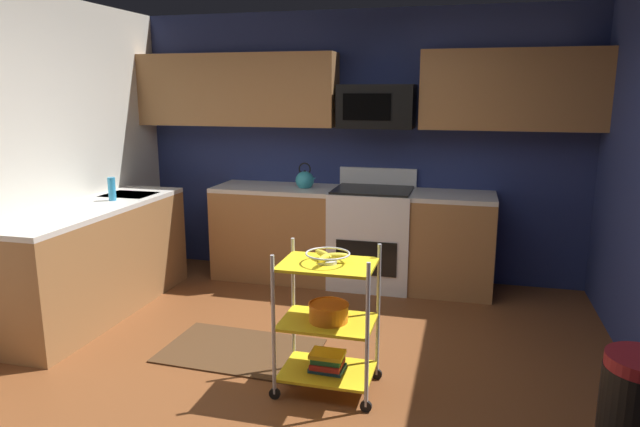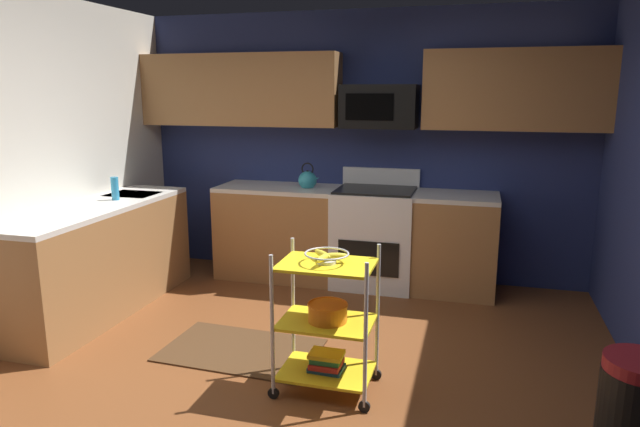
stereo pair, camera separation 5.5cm
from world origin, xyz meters
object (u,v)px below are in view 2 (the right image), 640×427
at_px(oven_range, 375,236).
at_px(dish_soap_bottle, 115,188).
at_px(microwave, 379,106).
at_px(trash_can, 635,425).
at_px(kettle, 308,180).
at_px(rolling_cart, 327,322).
at_px(mixing_bowl_large, 328,312).
at_px(fruit_bowl, 327,256).
at_px(book_stack, 326,361).

bearing_deg(oven_range, dish_soap_bottle, -153.37).
xyz_separation_m(oven_range, microwave, (-0.00, 0.10, 1.22)).
xyz_separation_m(oven_range, dish_soap_bottle, (-2.09, -1.05, 0.54)).
height_order(microwave, trash_can, microwave).
bearing_deg(oven_range, kettle, -179.67).
bearing_deg(rolling_cart, mixing_bowl_large, 0.00).
height_order(fruit_bowl, dish_soap_bottle, dish_soap_bottle).
bearing_deg(trash_can, kettle, 132.64).
bearing_deg(microwave, oven_range, -89.74).
xyz_separation_m(book_stack, dish_soap_bottle, (-2.16, 1.01, 0.83)).
bearing_deg(book_stack, rolling_cart, 3.58).
relative_size(rolling_cart, book_stack, 4.17).
height_order(oven_range, book_stack, oven_range).
xyz_separation_m(mixing_bowl_large, trash_can, (1.60, -0.50, -0.19)).
relative_size(oven_range, trash_can, 1.67).
xyz_separation_m(microwave, dish_soap_bottle, (-2.09, -1.15, -0.68)).
distance_m(mixing_bowl_large, kettle, 2.23).
relative_size(microwave, dish_soap_bottle, 3.50).
height_order(oven_range, kettle, kettle).
xyz_separation_m(kettle, trash_can, (2.35, -2.55, -0.67)).
relative_size(microwave, rolling_cart, 0.77).
distance_m(fruit_bowl, book_stack, 0.69).
distance_m(oven_range, trash_can, 3.06).
height_order(microwave, book_stack, microwave).
relative_size(kettle, trash_can, 0.40).
bearing_deg(microwave, book_stack, -88.21).
relative_size(microwave, kettle, 2.65).
bearing_deg(rolling_cart, trash_can, -17.17).
bearing_deg(kettle, oven_range, 0.33).
height_order(rolling_cart, book_stack, rolling_cart).
bearing_deg(mixing_bowl_large, trash_can, -17.24).
bearing_deg(mixing_bowl_large, rolling_cart, 180.00).
bearing_deg(kettle, dish_soap_bottle, -143.68).
distance_m(mixing_bowl_large, book_stack, 0.33).
relative_size(fruit_bowl, dish_soap_bottle, 1.36).
relative_size(microwave, mixing_bowl_large, 2.78).
bearing_deg(oven_range, trash_can, -56.68).
distance_m(rolling_cart, book_stack, 0.27).
xyz_separation_m(kettle, dish_soap_bottle, (-1.42, -1.04, 0.02)).
bearing_deg(rolling_cart, dish_soap_bottle, 154.95).
height_order(book_stack, trash_can, trash_can).
bearing_deg(microwave, trash_can, -57.72).
height_order(oven_range, microwave, microwave).
distance_m(dish_soap_bottle, trash_can, 4.12).
distance_m(rolling_cart, kettle, 2.25).
xyz_separation_m(fruit_bowl, kettle, (-0.74, 2.05, 0.12)).
height_order(oven_range, mixing_bowl_large, oven_range).
bearing_deg(fruit_bowl, mixing_bowl_large, 0.00).
relative_size(oven_range, book_stack, 5.02).
bearing_deg(kettle, book_stack, -70.26).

